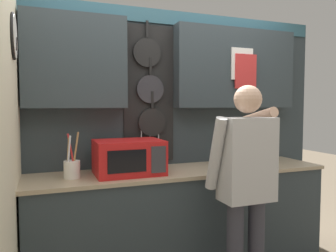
{
  "coord_description": "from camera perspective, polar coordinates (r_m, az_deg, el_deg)",
  "views": [
    {
      "loc": [
        -1.09,
        -2.54,
        1.48
      ],
      "look_at": [
        -0.06,
        0.18,
        1.3
      ],
      "focal_mm": 35.0,
      "sensor_mm": 36.0,
      "label": 1
    }
  ],
  "objects": [
    {
      "name": "microwave",
      "position": [
        2.63,
        -6.87,
        -5.4
      ],
      "size": [
        0.53,
        0.39,
        0.27
      ],
      "color": "red",
      "rests_on": "base_cabinet_counter"
    },
    {
      "name": "back_wall_unit",
      "position": [
        3.0,
        0.98,
        3.76
      ],
      "size": [
        3.11,
        0.23,
        2.33
      ],
      "color": "#2D383D",
      "rests_on": "ground_plane"
    },
    {
      "name": "person",
      "position": [
        2.45,
        13.38,
        -8.64
      ],
      "size": [
        0.54,
        0.64,
        1.62
      ],
      "color": "#383842",
      "rests_on": "ground_plane"
    },
    {
      "name": "side_wall",
      "position": [
        2.15,
        -25.97,
        -4.7
      ],
      "size": [
        0.07,
        1.6,
        2.33
      ],
      "color": "beige",
      "rests_on": "ground_plane"
    },
    {
      "name": "utensil_crock",
      "position": [
        2.57,
        -16.4,
        -7.0
      ],
      "size": [
        0.12,
        0.12,
        0.35
      ],
      "color": "white",
      "rests_on": "base_cabinet_counter"
    },
    {
      "name": "knife_block",
      "position": [
        3.2,
        16.46,
        -4.58
      ],
      "size": [
        0.12,
        0.16,
        0.27
      ],
      "color": "brown",
      "rests_on": "base_cabinet_counter"
    },
    {
      "name": "base_cabinet_counter",
      "position": [
        2.94,
        2.51,
        -16.6
      ],
      "size": [
        2.54,
        0.59,
        0.93
      ],
      "color": "#2D383D",
      "rests_on": "ground_plane"
    }
  ]
}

